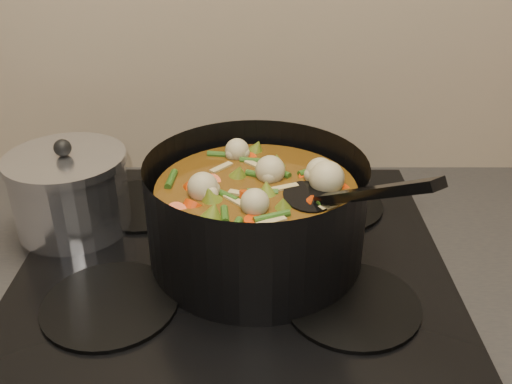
{
  "coord_description": "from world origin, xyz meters",
  "views": [
    {
      "loc": [
        0.03,
        1.21,
        1.43
      ],
      "look_at": [
        0.03,
        1.91,
        1.04
      ],
      "focal_mm": 40.0,
      "sensor_mm": 36.0,
      "label": 1
    }
  ],
  "objects": [
    {
      "name": "stovetop",
      "position": [
        0.0,
        1.93,
        0.92
      ],
      "size": [
        0.62,
        0.54,
        0.03
      ],
      "color": "black",
      "rests_on": "counter"
    },
    {
      "name": "saucepan",
      "position": [
        -0.26,
        2.0,
        0.99
      ],
      "size": [
        0.19,
        0.19,
        0.15
      ],
      "rotation": [
        0.0,
        0.0,
        0.03
      ],
      "color": "silver",
      "rests_on": "stovetop"
    },
    {
      "name": "stockpot",
      "position": [
        0.03,
        1.91,
        1.0
      ],
      "size": [
        0.41,
        0.41,
        0.23
      ],
      "rotation": [
        0.0,
        0.0,
        0.4
      ],
      "color": "black",
      "rests_on": "stovetop"
    }
  ]
}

